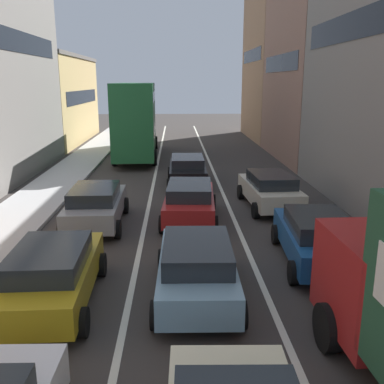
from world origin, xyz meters
name	(u,v)px	position (x,y,z in m)	size (l,w,h in m)	color
sidewalk_left	(56,184)	(-6.70, 20.00, 0.07)	(2.60, 64.00, 0.14)	#B9B9B9
lane_stripe_left	(153,184)	(-1.70, 20.00, 0.01)	(0.16, 60.00, 0.01)	silver
lane_stripe_right	(219,183)	(1.70, 20.00, 0.01)	(0.16, 60.00, 0.01)	silver
building_row_right	(372,51)	(9.90, 21.66, 6.70)	(7.20, 43.90, 14.27)	#9E7556
sedan_centre_lane_second	(197,267)	(-0.05, 7.79, 0.80)	(2.14, 4.34, 1.49)	#759EB7
wagon_left_lane_second	(52,273)	(-3.46, 7.54, 0.80)	(2.16, 4.35, 1.49)	#B29319
hatchback_centre_lane_third	(190,201)	(-0.02, 13.83, 0.80)	(2.27, 4.40, 1.49)	#A51E1E
sedan_left_lane_third	(96,205)	(-3.47, 13.40, 0.80)	(2.13, 4.33, 1.49)	gray
coupe_centre_lane_fourth	(187,170)	(0.07, 19.79, 0.80)	(2.08, 4.31, 1.49)	black
sedan_right_lane_behind_truck	(317,237)	(3.53, 9.73, 0.80)	(2.30, 4.41, 1.49)	#194C8C
wagon_right_lane_far	(270,189)	(3.39, 15.48, 0.80)	(2.25, 4.39, 1.49)	beige
bus_mid_queue_primary	(136,116)	(-3.21, 28.28, 2.83)	(3.06, 10.58, 5.06)	#1E6033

